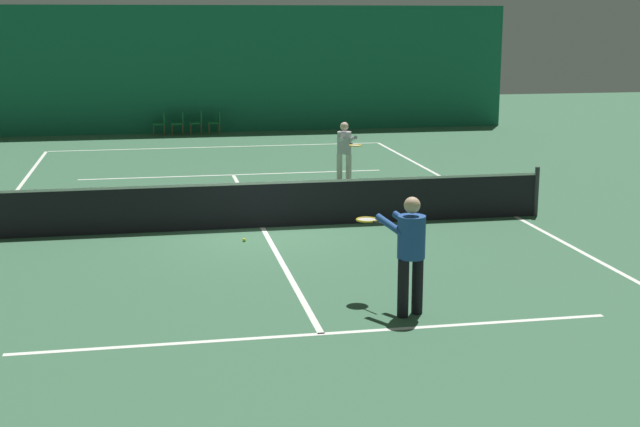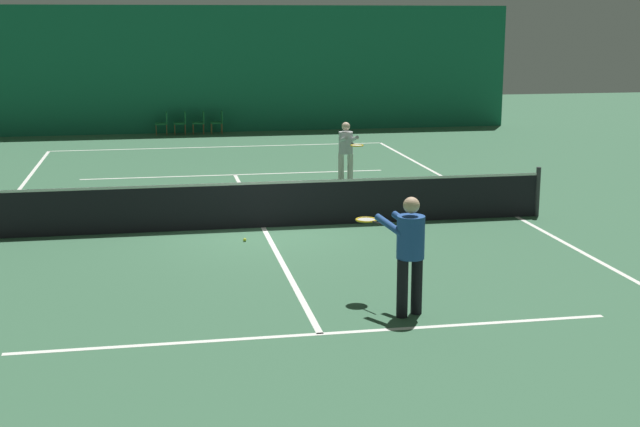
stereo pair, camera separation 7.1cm
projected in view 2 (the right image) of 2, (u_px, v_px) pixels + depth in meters
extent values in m
plane|color=#386647|center=(263.00, 228.00, 18.20)|extent=(60.00, 60.00, 0.00)
cube|color=#196B4C|center=(210.00, 69.00, 33.04)|extent=(23.00, 0.12, 4.67)
cube|color=white|center=(220.00, 147.00, 29.63)|extent=(11.00, 0.10, 0.00)
cube|color=white|center=(235.00, 175.00, 24.35)|extent=(8.25, 0.10, 0.00)
cube|color=white|center=(320.00, 334.00, 12.05)|extent=(8.25, 0.10, 0.00)
cube|color=white|center=(517.00, 217.00, 19.18)|extent=(0.10, 23.80, 0.00)
cube|color=white|center=(263.00, 227.00, 18.20)|extent=(0.10, 12.80, 0.00)
cube|color=black|center=(263.00, 205.00, 18.10)|extent=(11.90, 0.02, 0.95)
cube|color=white|center=(263.00, 183.00, 18.00)|extent=(11.90, 0.02, 0.05)
cylinder|color=#333338|center=(538.00, 192.00, 19.15)|extent=(0.10, 0.10, 1.07)
cylinder|color=black|center=(402.00, 288.00, 12.66)|extent=(0.22, 0.22, 0.85)
cylinder|color=black|center=(417.00, 285.00, 12.81)|extent=(0.22, 0.22, 0.85)
cylinder|color=#234C99|center=(411.00, 237.00, 12.58)|extent=(0.53, 0.53, 0.61)
sphere|color=#DBAD89|center=(411.00, 205.00, 12.48)|extent=(0.24, 0.24, 0.24)
cylinder|color=#234C99|center=(389.00, 225.00, 12.68)|extent=(0.34, 0.57, 0.25)
cylinder|color=#234C99|center=(406.00, 222.00, 12.86)|extent=(0.34, 0.57, 0.25)
cylinder|color=black|center=(379.00, 223.00, 13.13)|extent=(0.15, 0.29, 0.03)
torus|color=gold|center=(366.00, 220.00, 13.37)|extent=(0.44, 0.44, 0.03)
cylinder|color=silver|center=(366.00, 220.00, 13.37)|extent=(0.37, 0.37, 0.00)
cylinder|color=beige|center=(350.00, 168.00, 23.06)|extent=(0.16, 0.16, 0.78)
cylinder|color=beige|center=(341.00, 169.00, 23.00)|extent=(0.16, 0.16, 0.78)
cylinder|color=#B7B7BC|center=(346.00, 143.00, 22.88)|extent=(0.39, 0.39, 0.56)
sphere|color=beige|center=(346.00, 126.00, 22.79)|extent=(0.22, 0.22, 0.22)
cylinder|color=#B7B7BC|center=(354.00, 139.00, 22.65)|extent=(0.13, 0.54, 0.23)
cylinder|color=#B7B7BC|center=(343.00, 139.00, 22.58)|extent=(0.13, 0.54, 0.23)
cylinder|color=black|center=(353.00, 144.00, 22.24)|extent=(0.05, 0.31, 0.03)
torus|color=gold|center=(357.00, 145.00, 21.96)|extent=(0.35, 0.35, 0.03)
cylinder|color=silver|center=(357.00, 145.00, 21.96)|extent=(0.30, 0.30, 0.00)
cylinder|color=brown|center=(156.00, 129.00, 32.79)|extent=(0.03, 0.03, 0.39)
cylinder|color=brown|center=(156.00, 130.00, 32.42)|extent=(0.03, 0.03, 0.39)
cylinder|color=brown|center=(167.00, 129.00, 32.85)|extent=(0.03, 0.03, 0.39)
cylinder|color=brown|center=(167.00, 130.00, 32.49)|extent=(0.03, 0.03, 0.39)
cube|color=#196B38|center=(161.00, 124.00, 32.59)|extent=(0.44, 0.44, 0.05)
cube|color=#196B38|center=(167.00, 117.00, 32.58)|extent=(0.04, 0.44, 0.40)
cylinder|color=brown|center=(175.00, 129.00, 32.91)|extent=(0.03, 0.03, 0.39)
cylinder|color=brown|center=(175.00, 130.00, 32.54)|extent=(0.03, 0.03, 0.39)
cylinder|color=brown|center=(185.00, 129.00, 32.97)|extent=(0.03, 0.03, 0.39)
cylinder|color=brown|center=(185.00, 130.00, 32.61)|extent=(0.03, 0.03, 0.39)
cube|color=#196B38|center=(180.00, 123.00, 32.71)|extent=(0.44, 0.44, 0.05)
cube|color=#196B38|center=(185.00, 117.00, 32.70)|extent=(0.04, 0.44, 0.40)
cylinder|color=brown|center=(193.00, 128.00, 33.03)|extent=(0.03, 0.03, 0.39)
cylinder|color=brown|center=(193.00, 130.00, 32.66)|extent=(0.03, 0.03, 0.39)
cylinder|color=brown|center=(203.00, 128.00, 33.09)|extent=(0.03, 0.03, 0.39)
cylinder|color=brown|center=(204.00, 129.00, 32.73)|extent=(0.03, 0.03, 0.39)
cube|color=#196B38|center=(198.00, 123.00, 32.83)|extent=(0.44, 0.44, 0.05)
cube|color=#196B38|center=(203.00, 117.00, 32.82)|extent=(0.04, 0.44, 0.40)
cylinder|color=brown|center=(211.00, 128.00, 33.15)|extent=(0.03, 0.03, 0.39)
cylinder|color=brown|center=(212.00, 129.00, 32.78)|extent=(0.03, 0.03, 0.39)
cylinder|color=brown|center=(221.00, 128.00, 33.21)|extent=(0.03, 0.03, 0.39)
cylinder|color=brown|center=(222.00, 129.00, 32.85)|extent=(0.03, 0.03, 0.39)
cube|color=#196B38|center=(216.00, 123.00, 32.95)|extent=(0.44, 0.44, 0.05)
cube|color=#196B38|center=(222.00, 116.00, 32.94)|extent=(0.04, 0.44, 0.40)
sphere|color=#D1DB33|center=(245.00, 240.00, 17.05)|extent=(0.07, 0.07, 0.07)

